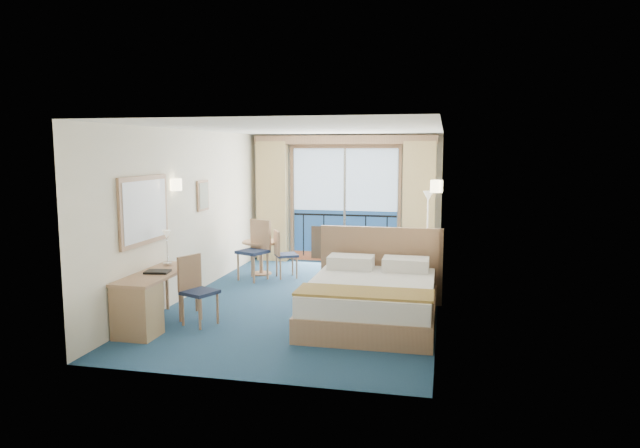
{
  "coord_description": "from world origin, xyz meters",
  "views": [
    {
      "loc": [
        2.07,
        -8.59,
        2.38
      ],
      "look_at": [
        0.13,
        0.2,
        1.2
      ],
      "focal_mm": 32.0,
      "sensor_mm": 36.0,
      "label": 1
    }
  ],
  "objects": [
    {
      "name": "curtain_right",
      "position": [
        1.55,
        3.07,
        1.28
      ],
      "size": [
        0.65,
        0.22,
        2.55
      ],
      "primitive_type": "cube",
      "color": "tan",
      "rests_on": "room_walls"
    },
    {
      "name": "sconce_left",
      "position": [
        -1.94,
        -0.6,
        1.85
      ],
      "size": [
        0.18,
        0.18,
        0.18
      ],
      "primitive_type": "cylinder",
      "color": "#FDEAB1",
      "rests_on": "room_walls"
    },
    {
      "name": "table_chair_a",
      "position": [
        -0.86,
        1.45,
        0.5
      ],
      "size": [
        0.53,
        0.52,
        0.89
      ],
      "rotation": [
        0.0,
        0.0,
        2.09
      ],
      "color": "#1E2947",
      "rests_on": "ground"
    },
    {
      "name": "floor_lamp",
      "position": [
        1.75,
        2.4,
        1.21
      ],
      "size": [
        0.22,
        0.22,
        1.6
      ],
      "color": "silver",
      "rests_on": "ground"
    },
    {
      "name": "round_table",
      "position": [
        -1.35,
        1.66,
        0.49
      ],
      "size": [
        0.71,
        0.71,
        0.64
      ],
      "color": "#A8815B",
      "rests_on": "ground"
    },
    {
      "name": "sconce_right",
      "position": [
        1.94,
        -0.15,
        1.85
      ],
      "size": [
        0.18,
        0.18,
        0.18
      ],
      "primitive_type": "cylinder",
      "color": "#FDEAB1",
      "rests_on": "room_walls"
    },
    {
      "name": "desk",
      "position": [
        -1.72,
        -2.1,
        0.4
      ],
      "size": [
        0.53,
        1.55,
        0.73
      ],
      "color": "#A8815B",
      "rests_on": "ground"
    },
    {
      "name": "desk_lamp",
      "position": [
        -1.81,
        -1.21,
        1.09
      ],
      "size": [
        0.13,
        0.13,
        0.49
      ],
      "color": "silver",
      "rests_on": "desk"
    },
    {
      "name": "nightstand",
      "position": [
        1.79,
        0.44,
        0.25
      ],
      "size": [
        0.39,
        0.37,
        0.51
      ],
      "primitive_type": "cube",
      "color": "#9D7F53",
      "rests_on": "ground"
    },
    {
      "name": "table_chair_b",
      "position": [
        -1.31,
        1.25,
        0.62
      ],
      "size": [
        0.62,
        0.62,
        1.09
      ],
      "rotation": [
        0.0,
        0.0,
        -0.39
      ],
      "color": "#1E2947",
      "rests_on": "ground"
    },
    {
      "name": "bed",
      "position": [
        1.11,
        -0.91,
        0.33
      ],
      "size": [
        1.89,
        2.25,
        1.19
      ],
      "color": "#A8815B",
      "rests_on": "ground"
    },
    {
      "name": "armchair",
      "position": [
        1.48,
        1.42,
        0.33
      ],
      "size": [
        0.99,
        1.0,
        0.65
      ],
      "primitive_type": "imported",
      "rotation": [
        0.0,
        0.0,
        3.88
      ],
      "color": "#40444E",
      "rests_on": "ground"
    },
    {
      "name": "wall_print",
      "position": [
        -1.97,
        0.45,
        1.6
      ],
      "size": [
        0.04,
        0.42,
        0.52
      ],
      "color": "#A8815B",
      "rests_on": "room_walls"
    },
    {
      "name": "mirror",
      "position": [
        -1.97,
        -1.5,
        1.55
      ],
      "size": [
        0.05,
        1.25,
        0.95
      ],
      "color": "#A8815B",
      "rests_on": "room_walls"
    },
    {
      "name": "folder",
      "position": [
        -1.7,
        -1.69,
        0.74
      ],
      "size": [
        0.35,
        0.29,
        0.03
      ],
      "primitive_type": "cube",
      "rotation": [
        0.0,
        0.0,
        0.17
      ],
      "color": "black",
      "rests_on": "desk"
    },
    {
      "name": "floor",
      "position": [
        0.0,
        0.0,
        0.0
      ],
      "size": [
        6.5,
        6.5,
        0.0
      ],
      "primitive_type": "plane",
      "color": "navy",
      "rests_on": "ground"
    },
    {
      "name": "room_walls",
      "position": [
        0.0,
        0.0,
        1.78
      ],
      "size": [
        4.04,
        6.54,
        2.72
      ],
      "color": "white",
      "rests_on": "ground"
    },
    {
      "name": "phone",
      "position": [
        1.75,
        0.43,
        0.55
      ],
      "size": [
        0.2,
        0.17,
        0.08
      ],
      "primitive_type": "cube",
      "rotation": [
        0.0,
        0.0,
        -0.18
      ],
      "color": "silver",
      "rests_on": "nightstand"
    },
    {
      "name": "desk_chair",
      "position": [
        -1.24,
        -1.53,
        0.53
      ],
      "size": [
        0.54,
        0.53,
        0.95
      ],
      "rotation": [
        0.0,
        0.0,
        1.18
      ],
      "color": "#1E2947",
      "rests_on": "ground"
    },
    {
      "name": "pelmet",
      "position": [
        0.0,
        3.1,
        2.58
      ],
      "size": [
        3.8,
        0.25,
        0.18
      ],
      "primitive_type": "cube",
      "color": "#A8815B",
      "rests_on": "room_walls"
    },
    {
      "name": "curtain_left",
      "position": [
        -1.55,
        3.07,
        1.28
      ],
      "size": [
        0.65,
        0.22,
        2.55
      ],
      "primitive_type": "cube",
      "color": "tan",
      "rests_on": "room_walls"
    },
    {
      "name": "balcony_door",
      "position": [
        -0.01,
        3.22,
        1.14
      ],
      "size": [
        2.36,
        0.03,
        2.52
      ],
      "color": "navy",
      "rests_on": "room_walls"
    }
  ]
}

